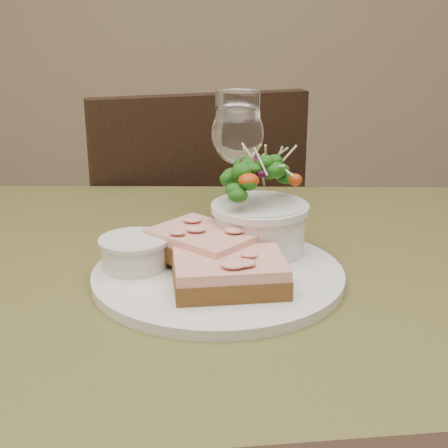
{
  "coord_description": "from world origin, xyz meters",
  "views": [
    {
      "loc": [
        0.02,
        -0.67,
        1.05
      ],
      "look_at": [
        0.01,
        0.02,
        0.81
      ],
      "focal_mm": 50.0,
      "sensor_mm": 36.0,
      "label": 1
    }
  ],
  "objects_px": {
    "cafe_table": "(216,354)",
    "dinner_plate": "(218,275)",
    "sandwich_back": "(204,244)",
    "ramekin": "(134,251)",
    "sandwich_front": "(230,273)",
    "salad_bowl": "(260,205)",
    "wine_glass": "(238,137)",
    "chair_far": "(184,342)"
  },
  "relations": [
    {
      "from": "sandwich_front",
      "to": "sandwich_back",
      "type": "bearing_deg",
      "value": 106.99
    },
    {
      "from": "salad_bowl",
      "to": "wine_glass",
      "type": "bearing_deg",
      "value": 99.21
    },
    {
      "from": "chair_far",
      "to": "dinner_plate",
      "type": "distance_m",
      "value": 0.81
    },
    {
      "from": "sandwich_front",
      "to": "ramekin",
      "type": "height_order",
      "value": "ramekin"
    },
    {
      "from": "wine_glass",
      "to": "sandwich_front",
      "type": "bearing_deg",
      "value": -92.11
    },
    {
      "from": "sandwich_front",
      "to": "sandwich_back",
      "type": "distance_m",
      "value": 0.07
    },
    {
      "from": "ramekin",
      "to": "cafe_table",
      "type": "bearing_deg",
      "value": -2.64
    },
    {
      "from": "sandwich_front",
      "to": "sandwich_back",
      "type": "relative_size",
      "value": 0.89
    },
    {
      "from": "chair_far",
      "to": "sandwich_front",
      "type": "distance_m",
      "value": 0.86
    },
    {
      "from": "dinner_plate",
      "to": "sandwich_front",
      "type": "distance_m",
      "value": 0.05
    },
    {
      "from": "dinner_plate",
      "to": "salad_bowl",
      "type": "distance_m",
      "value": 0.1
    },
    {
      "from": "sandwich_back",
      "to": "sandwich_front",
      "type": "bearing_deg",
      "value": -25.17
    },
    {
      "from": "sandwich_front",
      "to": "wine_glass",
      "type": "height_order",
      "value": "wine_glass"
    },
    {
      "from": "sandwich_front",
      "to": "salad_bowl",
      "type": "height_order",
      "value": "salad_bowl"
    },
    {
      "from": "wine_glass",
      "to": "chair_far",
      "type": "bearing_deg",
      "value": 105.8
    },
    {
      "from": "dinner_plate",
      "to": "sandwich_back",
      "type": "distance_m",
      "value": 0.04
    },
    {
      "from": "sandwich_front",
      "to": "dinner_plate",
      "type": "bearing_deg",
      "value": 98.18
    },
    {
      "from": "cafe_table",
      "to": "sandwich_front",
      "type": "bearing_deg",
      "value": -71.23
    },
    {
      "from": "chair_far",
      "to": "sandwich_back",
      "type": "xyz_separation_m",
      "value": [
        0.08,
        -0.64,
        0.49
      ]
    },
    {
      "from": "chair_far",
      "to": "ramekin",
      "type": "bearing_deg",
      "value": 70.89
    },
    {
      "from": "cafe_table",
      "to": "ramekin",
      "type": "relative_size",
      "value": 10.56
    },
    {
      "from": "ramekin",
      "to": "wine_glass",
      "type": "height_order",
      "value": "wine_glass"
    },
    {
      "from": "cafe_table",
      "to": "ramekin",
      "type": "bearing_deg",
      "value": 177.36
    },
    {
      "from": "sandwich_front",
      "to": "salad_bowl",
      "type": "relative_size",
      "value": 1.03
    },
    {
      "from": "salad_bowl",
      "to": "cafe_table",
      "type": "bearing_deg",
      "value": -132.1
    },
    {
      "from": "cafe_table",
      "to": "dinner_plate",
      "type": "bearing_deg",
      "value": -44.76
    },
    {
      "from": "cafe_table",
      "to": "chair_far",
      "type": "relative_size",
      "value": 0.89
    },
    {
      "from": "cafe_table",
      "to": "dinner_plate",
      "type": "height_order",
      "value": "dinner_plate"
    },
    {
      "from": "cafe_table",
      "to": "sandwich_front",
      "type": "height_order",
      "value": "sandwich_front"
    },
    {
      "from": "chair_far",
      "to": "salad_bowl",
      "type": "xyz_separation_m",
      "value": [
        0.15,
        -0.6,
        0.53
      ]
    },
    {
      "from": "dinner_plate",
      "to": "wine_glass",
      "type": "relative_size",
      "value": 1.66
    },
    {
      "from": "sandwich_back",
      "to": "wine_glass",
      "type": "bearing_deg",
      "value": 118.72
    },
    {
      "from": "dinner_plate",
      "to": "ramekin",
      "type": "relative_size",
      "value": 3.83
    },
    {
      "from": "sandwich_back",
      "to": "ramekin",
      "type": "xyz_separation_m",
      "value": [
        -0.08,
        -0.01,
        -0.0
      ]
    },
    {
      "from": "wine_glass",
      "to": "ramekin",
      "type": "bearing_deg",
      "value": -119.01
    },
    {
      "from": "ramekin",
      "to": "wine_glass",
      "type": "bearing_deg",
      "value": 60.99
    },
    {
      "from": "ramekin",
      "to": "wine_glass",
      "type": "relative_size",
      "value": 0.43
    },
    {
      "from": "dinner_plate",
      "to": "ramekin",
      "type": "distance_m",
      "value": 0.1
    },
    {
      "from": "salad_bowl",
      "to": "ramekin",
      "type": "bearing_deg",
      "value": -159.58
    },
    {
      "from": "salad_bowl",
      "to": "wine_glass",
      "type": "height_order",
      "value": "wine_glass"
    },
    {
      "from": "wine_glass",
      "to": "dinner_plate",
      "type": "bearing_deg",
      "value": -95.93
    },
    {
      "from": "ramekin",
      "to": "sandwich_front",
      "type": "bearing_deg",
      "value": -26.12
    }
  ]
}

